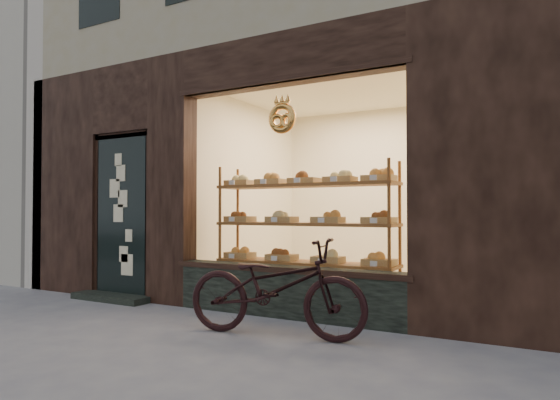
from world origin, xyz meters
The scene contains 4 objects.
ground centered at (0.00, 0.00, 0.00)m, with size 90.00×90.00×0.00m, color slate.
neighbor_left centered at (-9.60, 5.50, 4.50)m, with size 12.00×7.00×9.00m, color beige.
display_shelf centered at (0.45, 2.55, 0.88)m, with size 2.20×0.45×1.70m.
bicycle centered at (0.76, 1.33, 0.45)m, with size 0.60×1.72×0.90m, color black.
Camera 1 is at (3.06, -2.65, 1.15)m, focal length 32.00 mm.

